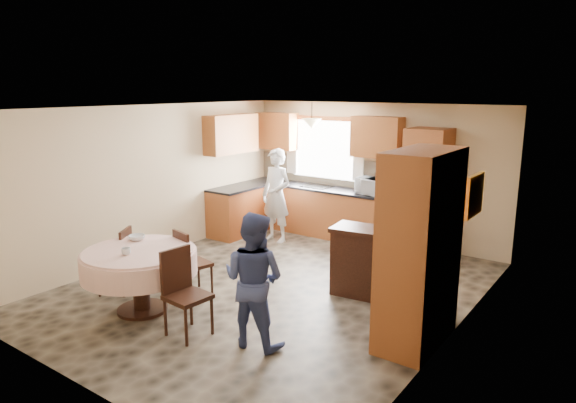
# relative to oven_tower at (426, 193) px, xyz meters

# --- Properties ---
(floor) EXTENTS (5.00, 6.00, 0.01)m
(floor) POSITION_rel_oven_tower_xyz_m (-1.15, -2.69, -1.06)
(floor) COLOR #6D5F4C
(floor) RESTS_ON ground
(ceiling) EXTENTS (5.00, 6.00, 0.01)m
(ceiling) POSITION_rel_oven_tower_xyz_m (-1.15, -2.69, 1.44)
(ceiling) COLOR white
(ceiling) RESTS_ON wall_back
(wall_back) EXTENTS (5.00, 0.02, 2.50)m
(wall_back) POSITION_rel_oven_tower_xyz_m (-1.15, 0.31, 0.19)
(wall_back) COLOR tan
(wall_back) RESTS_ON floor
(wall_front) EXTENTS (5.00, 0.02, 2.50)m
(wall_front) POSITION_rel_oven_tower_xyz_m (-1.15, -5.69, 0.19)
(wall_front) COLOR tan
(wall_front) RESTS_ON floor
(wall_left) EXTENTS (0.02, 6.00, 2.50)m
(wall_left) POSITION_rel_oven_tower_xyz_m (-3.65, -2.69, 0.19)
(wall_left) COLOR tan
(wall_left) RESTS_ON floor
(wall_right) EXTENTS (0.02, 6.00, 2.50)m
(wall_right) POSITION_rel_oven_tower_xyz_m (1.35, -2.69, 0.19)
(wall_right) COLOR tan
(wall_right) RESTS_ON floor
(window) EXTENTS (1.40, 0.03, 1.10)m
(window) POSITION_rel_oven_tower_xyz_m (-2.15, 0.29, 0.54)
(window) COLOR white
(window) RESTS_ON wall_back
(curtain_left) EXTENTS (0.22, 0.02, 1.15)m
(curtain_left) POSITION_rel_oven_tower_xyz_m (-2.90, 0.24, 0.59)
(curtain_left) COLOR white
(curtain_left) RESTS_ON wall_back
(curtain_right) EXTENTS (0.22, 0.02, 1.15)m
(curtain_right) POSITION_rel_oven_tower_xyz_m (-1.40, 0.24, 0.59)
(curtain_right) COLOR white
(curtain_right) RESTS_ON wall_back
(base_cab_back) EXTENTS (3.30, 0.60, 0.88)m
(base_cab_back) POSITION_rel_oven_tower_xyz_m (-2.00, 0.01, -0.62)
(base_cab_back) COLOR #AA5D2D
(base_cab_back) RESTS_ON floor
(counter_back) EXTENTS (3.30, 0.64, 0.04)m
(counter_back) POSITION_rel_oven_tower_xyz_m (-2.00, 0.01, -0.16)
(counter_back) COLOR black
(counter_back) RESTS_ON base_cab_back
(base_cab_left) EXTENTS (0.60, 1.20, 0.88)m
(base_cab_left) POSITION_rel_oven_tower_xyz_m (-3.35, -0.89, -0.62)
(base_cab_left) COLOR #AA5D2D
(base_cab_left) RESTS_ON floor
(counter_left) EXTENTS (0.64, 1.20, 0.04)m
(counter_left) POSITION_rel_oven_tower_xyz_m (-3.35, -0.89, -0.16)
(counter_left) COLOR black
(counter_left) RESTS_ON base_cab_left
(backsplash) EXTENTS (3.30, 0.02, 0.55)m
(backsplash) POSITION_rel_oven_tower_xyz_m (-2.00, 0.30, 0.12)
(backsplash) COLOR tan
(backsplash) RESTS_ON wall_back
(wall_cab_left) EXTENTS (0.85, 0.33, 0.72)m
(wall_cab_left) POSITION_rel_oven_tower_xyz_m (-3.20, 0.15, 0.85)
(wall_cab_left) COLOR #B1632C
(wall_cab_left) RESTS_ON wall_back
(wall_cab_right) EXTENTS (0.90, 0.33, 0.72)m
(wall_cab_right) POSITION_rel_oven_tower_xyz_m (-1.00, 0.15, 0.85)
(wall_cab_right) COLOR #B1632C
(wall_cab_right) RESTS_ON wall_back
(wall_cab_side) EXTENTS (0.33, 1.20, 0.72)m
(wall_cab_side) POSITION_rel_oven_tower_xyz_m (-3.48, -0.89, 0.85)
(wall_cab_side) COLOR #B1632C
(wall_cab_side) RESTS_ON wall_left
(oven_tower) EXTENTS (0.66, 0.62, 2.12)m
(oven_tower) POSITION_rel_oven_tower_xyz_m (0.00, 0.00, 0.00)
(oven_tower) COLOR #AA5D2D
(oven_tower) RESTS_ON floor
(oven_upper) EXTENTS (0.56, 0.01, 0.45)m
(oven_upper) POSITION_rel_oven_tower_xyz_m (0.00, -0.31, 0.19)
(oven_upper) COLOR black
(oven_upper) RESTS_ON oven_tower
(oven_lower) EXTENTS (0.56, 0.01, 0.45)m
(oven_lower) POSITION_rel_oven_tower_xyz_m (0.00, -0.31, -0.31)
(oven_lower) COLOR black
(oven_lower) RESTS_ON oven_tower
(pendant) EXTENTS (0.36, 0.36, 0.18)m
(pendant) POSITION_rel_oven_tower_xyz_m (-2.15, -0.19, 1.06)
(pendant) COLOR beige
(pendant) RESTS_ON ceiling
(sideboard) EXTENTS (1.29, 0.66, 0.88)m
(sideboard) POSITION_rel_oven_tower_xyz_m (0.17, -2.14, -0.62)
(sideboard) COLOR #35170E
(sideboard) RESTS_ON floor
(space_heater) EXTENTS (0.49, 0.38, 0.61)m
(space_heater) POSITION_rel_oven_tower_xyz_m (1.05, -2.53, -0.76)
(space_heater) COLOR black
(space_heater) RESTS_ON floor
(cupboard) EXTENTS (0.56, 1.12, 2.14)m
(cupboard) POSITION_rel_oven_tower_xyz_m (1.07, -3.02, 0.01)
(cupboard) COLOR #AA5D2D
(cupboard) RESTS_ON floor
(dining_table) EXTENTS (1.41, 1.41, 0.81)m
(dining_table) POSITION_rel_oven_tower_xyz_m (-2.04, -4.26, -0.43)
(dining_table) COLOR #35170E
(dining_table) RESTS_ON floor
(chair_left) EXTENTS (0.54, 0.54, 0.91)m
(chair_left) POSITION_rel_oven_tower_xyz_m (-2.76, -4.03, -0.56)
(chair_left) COLOR #35170E
(chair_left) RESTS_ON floor
(chair_back) EXTENTS (0.48, 0.48, 0.91)m
(chair_back) POSITION_rel_oven_tower_xyz_m (-1.92, -3.55, -0.56)
(chair_back) COLOR #35170E
(chair_back) RESTS_ON floor
(chair_right) EXTENTS (0.47, 0.47, 1.00)m
(chair_right) POSITION_rel_oven_tower_xyz_m (-1.16, -4.36, -0.51)
(chair_right) COLOR #35170E
(chair_right) RESTS_ON floor
(framed_picture) EXTENTS (0.06, 0.61, 0.50)m
(framed_picture) POSITION_rel_oven_tower_xyz_m (1.32, -2.00, 0.46)
(framed_picture) COLOR gold
(framed_picture) RESTS_ON wall_right
(microwave) EXTENTS (0.57, 0.43, 0.29)m
(microwave) POSITION_rel_oven_tower_xyz_m (-0.98, -0.04, 0.00)
(microwave) COLOR silver
(microwave) RESTS_ON counter_back
(person_sink) EXTENTS (0.65, 0.46, 1.70)m
(person_sink) POSITION_rel_oven_tower_xyz_m (-2.48, -0.84, -0.21)
(person_sink) COLOR silver
(person_sink) RESTS_ON floor
(person_dining) EXTENTS (0.80, 0.66, 1.49)m
(person_dining) POSITION_rel_oven_tower_xyz_m (-0.35, -4.09, -0.31)
(person_dining) COLOR navy
(person_dining) RESTS_ON floor
(bowl_sideboard) EXTENTS (0.24, 0.24, 0.05)m
(bowl_sideboard) POSITION_rel_oven_tower_xyz_m (-0.23, -2.14, -0.15)
(bowl_sideboard) COLOR #B2B2B2
(bowl_sideboard) RESTS_ON sideboard
(bottle_sideboard) EXTENTS (0.13, 0.13, 0.28)m
(bottle_sideboard) POSITION_rel_oven_tower_xyz_m (0.48, -2.14, -0.04)
(bottle_sideboard) COLOR silver
(bottle_sideboard) RESTS_ON sideboard
(cup_table) EXTENTS (0.11, 0.11, 0.09)m
(cup_table) POSITION_rel_oven_tower_xyz_m (-2.00, -4.47, -0.21)
(cup_table) COLOR #B2B2B2
(cup_table) RESTS_ON dining_table
(bowl_table) EXTENTS (0.27, 0.27, 0.07)m
(bowl_table) POSITION_rel_oven_tower_xyz_m (-2.40, -4.01, -0.22)
(bowl_table) COLOR #B2B2B2
(bowl_table) RESTS_ON dining_table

